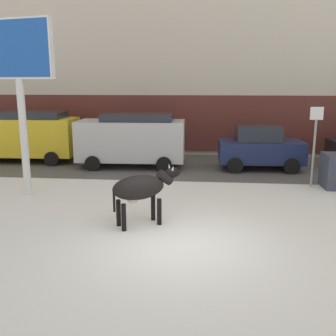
{
  "coord_description": "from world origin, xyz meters",
  "views": [
    {
      "loc": [
        0.54,
        -8.42,
        3.66
      ],
      "look_at": [
        -0.56,
        3.1,
        1.1
      ],
      "focal_mm": 41.77,
      "sensor_mm": 36.0,
      "label": 1
    }
  ],
  "objects_px": {
    "car_silver_van": "(132,139)",
    "pedestrian_near_billboard": "(28,135)",
    "cow_black": "(141,188)",
    "street_sign": "(315,140)",
    "car_yellow_van": "(27,135)",
    "car_navy_hatchback": "(260,148)",
    "billboard": "(18,60)"
  },
  "relations": [
    {
      "from": "billboard",
      "to": "car_navy_hatchback",
      "type": "height_order",
      "value": "billboard"
    },
    {
      "from": "billboard",
      "to": "car_silver_van",
      "type": "distance_m",
      "value": 6.15
    },
    {
      "from": "car_navy_hatchback",
      "to": "street_sign",
      "type": "xyz_separation_m",
      "value": [
        1.48,
        -2.74,
        0.74
      ]
    },
    {
      "from": "car_silver_van",
      "to": "billboard",
      "type": "bearing_deg",
      "value": -119.89
    },
    {
      "from": "car_silver_van",
      "to": "pedestrian_near_billboard",
      "type": "xyz_separation_m",
      "value": [
        -6.29,
        3.44,
        -0.36
      ]
    },
    {
      "from": "cow_black",
      "to": "car_silver_van",
      "type": "relative_size",
      "value": 0.39
    },
    {
      "from": "billboard",
      "to": "street_sign",
      "type": "bearing_deg",
      "value": 11.15
    },
    {
      "from": "car_navy_hatchback",
      "to": "street_sign",
      "type": "relative_size",
      "value": 1.26
    },
    {
      "from": "car_silver_van",
      "to": "pedestrian_near_billboard",
      "type": "bearing_deg",
      "value": 151.37
    },
    {
      "from": "billboard",
      "to": "car_navy_hatchback",
      "type": "xyz_separation_m",
      "value": [
        8.15,
        4.64,
        -3.39
      ]
    },
    {
      "from": "cow_black",
      "to": "car_navy_hatchback",
      "type": "height_order",
      "value": "car_navy_hatchback"
    },
    {
      "from": "car_silver_van",
      "to": "pedestrian_near_billboard",
      "type": "height_order",
      "value": "car_silver_van"
    },
    {
      "from": "car_yellow_van",
      "to": "car_navy_hatchback",
      "type": "xyz_separation_m",
      "value": [
        10.58,
        -0.7,
        -0.32
      ]
    },
    {
      "from": "car_navy_hatchback",
      "to": "car_yellow_van",
      "type": "bearing_deg",
      "value": 176.21
    },
    {
      "from": "cow_black",
      "to": "pedestrian_near_billboard",
      "type": "xyz_separation_m",
      "value": [
        -7.86,
        10.5,
        -0.11
      ]
    },
    {
      "from": "cow_black",
      "to": "billboard",
      "type": "height_order",
      "value": "billboard"
    },
    {
      "from": "car_silver_van",
      "to": "car_navy_hatchback",
      "type": "bearing_deg",
      "value": 0.24
    },
    {
      "from": "pedestrian_near_billboard",
      "to": "street_sign",
      "type": "distance_m",
      "value": 14.65
    },
    {
      "from": "billboard",
      "to": "car_yellow_van",
      "type": "relative_size",
      "value": 1.19
    },
    {
      "from": "billboard",
      "to": "car_silver_van",
      "type": "bearing_deg",
      "value": 60.11
    },
    {
      "from": "car_navy_hatchback",
      "to": "billboard",
      "type": "bearing_deg",
      "value": -150.34
    },
    {
      "from": "car_silver_van",
      "to": "street_sign",
      "type": "bearing_deg",
      "value": -21.32
    },
    {
      "from": "street_sign",
      "to": "pedestrian_near_billboard",
      "type": "bearing_deg",
      "value": 155.11
    },
    {
      "from": "billboard",
      "to": "car_yellow_van",
      "type": "xyz_separation_m",
      "value": [
        -2.43,
        5.34,
        -3.07
      ]
    },
    {
      "from": "cow_black",
      "to": "street_sign",
      "type": "bearing_deg",
      "value": 38.77
    },
    {
      "from": "cow_black",
      "to": "car_silver_van",
      "type": "xyz_separation_m",
      "value": [
        -1.57,
        7.06,
        0.25
      ]
    },
    {
      "from": "car_navy_hatchback",
      "to": "street_sign",
      "type": "distance_m",
      "value": 3.2
    },
    {
      "from": "car_yellow_van",
      "to": "pedestrian_near_billboard",
      "type": "relative_size",
      "value": 2.69
    },
    {
      "from": "cow_black",
      "to": "car_yellow_van",
      "type": "bearing_deg",
      "value": 130.51
    },
    {
      "from": "cow_black",
      "to": "car_navy_hatchback",
      "type": "xyz_separation_m",
      "value": [
        3.93,
        7.09,
        -0.07
      ]
    },
    {
      "from": "cow_black",
      "to": "pedestrian_near_billboard",
      "type": "distance_m",
      "value": 13.12
    },
    {
      "from": "cow_black",
      "to": "car_navy_hatchback",
      "type": "distance_m",
      "value": 8.1
    }
  ]
}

